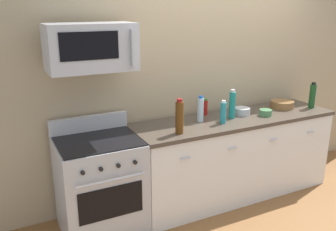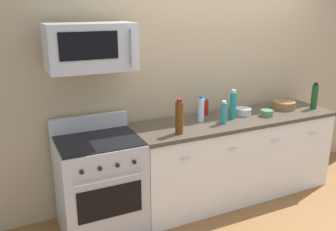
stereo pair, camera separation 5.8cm
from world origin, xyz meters
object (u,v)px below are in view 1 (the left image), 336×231
(bottle_wine_amber, at_px, (179,117))
(range_oven, at_px, (100,185))
(bottle_hot_sauce_red, at_px, (205,107))
(bottle_sparkling_teal, at_px, (232,105))
(bowl_wooden_salad, at_px, (282,104))
(bottle_water_clear, at_px, (201,109))
(microwave, at_px, (91,47))
(bottle_dish_soap, at_px, (223,113))
(bowl_steel_prep, at_px, (242,111))
(bowl_green_glaze, at_px, (266,112))
(bottle_wine_green, at_px, (312,96))

(bottle_wine_amber, bearing_deg, range_oven, 166.98)
(range_oven, height_order, bottle_hot_sauce_red, bottle_hot_sauce_red)
(bottle_sparkling_teal, bearing_deg, bottle_wine_amber, -166.86)
(bowl_wooden_salad, bearing_deg, range_oven, -178.45)
(bottle_water_clear, distance_m, bottle_wine_amber, 0.44)
(microwave, relative_size, bottle_wine_amber, 2.19)
(bottle_sparkling_teal, xyz_separation_m, bottle_wine_amber, (-0.73, -0.17, 0.01))
(bottle_hot_sauce_red, height_order, bottle_dish_soap, bottle_dish_soap)
(microwave, distance_m, bowl_steel_prep, 1.85)
(bottle_water_clear, distance_m, bowl_green_glaze, 0.77)
(bottle_sparkling_teal, xyz_separation_m, bottle_wine_green, (1.10, -0.08, -0.00))
(bottle_wine_amber, bearing_deg, bowl_green_glaze, 4.20)
(bottle_sparkling_teal, bearing_deg, bowl_steel_prep, 18.29)
(bottle_hot_sauce_red, distance_m, bottle_dish_soap, 0.33)
(bottle_water_clear, bearing_deg, bottle_dish_soap, -42.52)
(bottle_wine_green, height_order, bottle_hot_sauce_red, bottle_wine_green)
(bottle_dish_soap, bearing_deg, bottle_wine_green, 0.81)
(bottle_sparkling_teal, distance_m, bowl_steel_prep, 0.23)
(bottle_dish_soap, xyz_separation_m, bowl_steel_prep, (0.37, 0.16, -0.07))
(bottle_sparkling_teal, height_order, bottle_dish_soap, bottle_sparkling_teal)
(microwave, bearing_deg, bowl_green_glaze, -4.12)
(bottle_wine_amber, bearing_deg, bottle_hot_sauce_red, 36.37)
(bottle_wine_green, relative_size, bottle_hot_sauce_red, 1.69)
(bottle_hot_sauce_red, relative_size, bottle_wine_amber, 0.54)
(bottle_wine_amber, height_order, bowl_wooden_salad, bottle_wine_amber)
(bottle_sparkling_teal, xyz_separation_m, bowl_steel_prep, (0.19, 0.06, -0.11))
(bottle_hot_sauce_red, xyz_separation_m, bottle_water_clear, (-0.17, -0.17, 0.04))
(bottle_sparkling_teal, relative_size, bowl_green_glaze, 2.30)
(bottle_water_clear, bearing_deg, bottle_wine_green, -5.56)
(bottle_dish_soap, height_order, bowl_wooden_salad, bottle_dish_soap)
(bottle_wine_green, distance_m, bottle_dish_soap, 1.28)
(microwave, distance_m, bottle_wine_green, 2.67)
(microwave, height_order, bottle_wine_amber, microwave)
(bottle_dish_soap, bearing_deg, microwave, 173.43)
(bottle_sparkling_teal, distance_m, bowl_green_glaze, 0.42)
(bottle_wine_green, relative_size, bowl_steel_prep, 1.71)
(bottle_water_clear, relative_size, bowl_wooden_salad, 1.03)
(bottle_dish_soap, relative_size, bowl_green_glaze, 1.77)
(bottle_wine_amber, relative_size, bowl_steel_prep, 1.88)
(microwave, relative_size, bottle_water_clear, 2.71)
(bottle_water_clear, bearing_deg, bowl_wooden_salad, 0.27)
(microwave, xyz_separation_m, bottle_sparkling_teal, (1.48, -0.05, -0.68))
(bottle_wine_green, height_order, bottle_wine_amber, bottle_wine_amber)
(bottle_wine_amber, bearing_deg, bottle_dish_soap, 7.13)
(bowl_green_glaze, bearing_deg, bowl_steel_prep, 144.37)
(bottle_water_clear, xyz_separation_m, bowl_wooden_salad, (1.14, 0.01, -0.08))
(range_oven, distance_m, bowl_wooden_salad, 2.32)
(bowl_green_glaze, height_order, bowl_wooden_salad, bowl_wooden_salad)
(range_oven, relative_size, bottle_wine_green, 3.46)
(microwave, relative_size, bowl_wooden_salad, 2.79)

